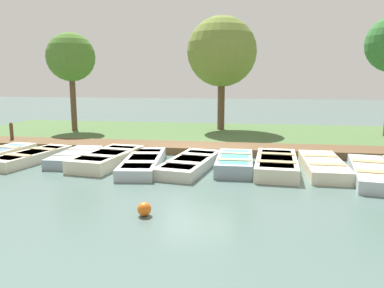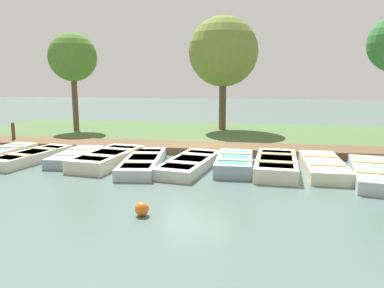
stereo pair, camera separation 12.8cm
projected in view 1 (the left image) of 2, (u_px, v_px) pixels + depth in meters
ground_plane at (198, 159)px, 13.15m from camera, size 80.00×80.00×0.00m
shore_bank at (213, 135)px, 18.00m from camera, size 8.00×24.00×0.20m
dock_walkway at (203, 148)px, 14.39m from camera, size 1.59×22.42×0.27m
rowboat_1 at (31, 157)px, 12.64m from camera, size 3.20×1.59×0.37m
rowboat_2 at (76, 157)px, 12.70m from camera, size 2.70×1.10×0.35m
rowboat_3 at (108, 158)px, 12.26m from camera, size 3.21×1.64×0.43m
rowboat_4 at (143, 162)px, 11.85m from camera, size 3.63×1.48×0.35m
rowboat_5 at (190, 163)px, 11.69m from camera, size 3.52×1.70×0.35m
rowboat_6 at (235, 163)px, 11.62m from camera, size 2.62×1.10×0.43m
rowboat_7 at (276, 164)px, 11.39m from camera, size 3.22×1.40×0.43m
rowboat_8 at (323, 166)px, 11.31m from camera, size 3.21×1.15×0.38m
rowboat_9 at (371, 172)px, 10.53m from camera, size 3.63×1.56×0.37m
mooring_post_near at (12, 134)px, 15.62m from camera, size 0.14×0.14×0.99m
buoy at (144, 209)px, 7.68m from camera, size 0.29×0.29×0.29m
park_tree_far_left at (71, 58)px, 18.32m from camera, size 2.36×2.36×5.00m
park_tree_left at (222, 52)px, 18.58m from camera, size 3.46×3.46×5.84m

